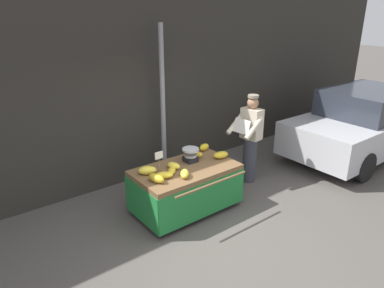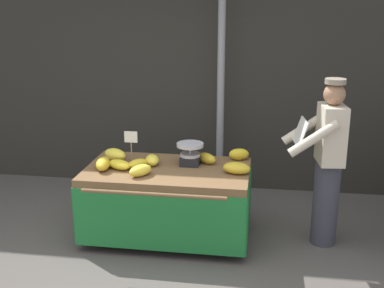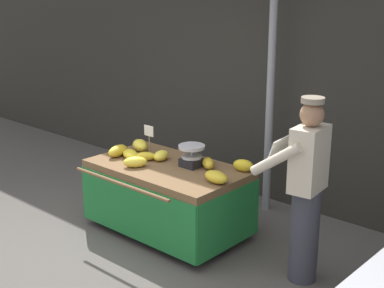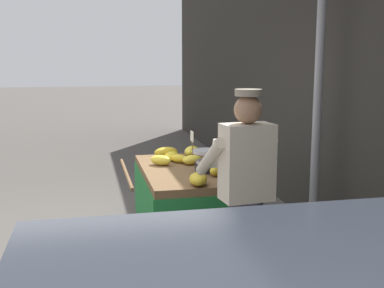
{
  "view_description": "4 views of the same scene",
  "coord_description": "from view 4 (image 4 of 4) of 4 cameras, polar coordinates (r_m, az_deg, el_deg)",
  "views": [
    {
      "loc": [
        -2.94,
        -3.17,
        3.18
      ],
      "look_at": [
        0.3,
        1.01,
        1.14
      ],
      "focal_mm": 33.09,
      "sensor_mm": 36.0,
      "label": 1
    },
    {
      "loc": [
        1.11,
        -3.63,
        2.42
      ],
      "look_at": [
        0.41,
        1.0,
        1.04
      ],
      "focal_mm": 45.52,
      "sensor_mm": 36.0,
      "label": 2
    },
    {
      "loc": [
        4.04,
        -2.96,
        2.65
      ],
      "look_at": [
        0.43,
        1.07,
        1.05
      ],
      "focal_mm": 51.58,
      "sensor_mm": 36.0,
      "label": 3
    },
    {
      "loc": [
        5.17,
        -0.06,
        1.93
      ],
      "look_at": [
        0.59,
        0.94,
        1.11
      ],
      "focal_mm": 45.74,
      "sensor_mm": 36.0,
      "label": 4
    }
  ],
  "objects": [
    {
      "name": "banana_bunch_7",
      "position": [
        4.68,
        6.03,
        -3.74
      ],
      "size": [
        0.24,
        0.18,
        0.13
      ],
      "primitive_type": "ellipsoid",
      "rotation": [
        0.0,
        0.0,
        1.82
      ],
      "color": "gold",
      "rests_on": "banana_cart"
    },
    {
      "name": "banana_bunch_0",
      "position": [
        5.53,
        -1.51,
        -1.71
      ],
      "size": [
        0.24,
        0.24,
        0.1
      ],
      "primitive_type": "ellipsoid",
      "rotation": [
        0.0,
        0.0,
        2.38
      ],
      "color": "gold",
      "rests_on": "banana_cart"
    },
    {
      "name": "banana_bunch_1",
      "position": [
        4.94,
        2.96,
        -3.05
      ],
      "size": [
        0.26,
        0.25,
        0.11
      ],
      "primitive_type": "ellipsoid",
      "rotation": [
        0.0,
        0.0,
        0.87
      ],
      "color": "gold",
      "rests_on": "banana_cart"
    },
    {
      "name": "back_wall",
      "position": [
        5.85,
        15.74,
        11.97
      ],
      "size": [
        16.0,
        0.24,
        4.36
      ],
      "primitive_type": "cube",
      "color": "#2D2B26",
      "rests_on": "ground"
    },
    {
      "name": "banana_bunch_5",
      "position": [
        5.44,
        0.01,
        -1.86
      ],
      "size": [
        0.2,
        0.26,
        0.11
      ],
      "primitive_type": "ellipsoid",
      "rotation": [
        0.0,
        0.0,
        0.32
      ],
      "color": "yellow",
      "rests_on": "banana_cart"
    },
    {
      "name": "banana_bunch_8",
      "position": [
        5.87,
        -0.02,
        -0.87
      ],
      "size": [
        0.32,
        0.28,
        0.13
      ],
      "primitive_type": "ellipsoid",
      "rotation": [
        0.0,
        0.0,
        1.05
      ],
      "color": "yellow",
      "rests_on": "banana_cart"
    },
    {
      "name": "price_sign",
      "position": [
        5.64,
        0.01,
        0.58
      ],
      "size": [
        0.14,
        0.01,
        0.34
      ],
      "color": "#997A51",
      "rests_on": "banana_cart"
    },
    {
      "name": "banana_bunch_2",
      "position": [
        5.69,
        -2.4,
        -1.38
      ],
      "size": [
        0.31,
        0.26,
        0.1
      ],
      "primitive_type": "ellipsoid",
      "rotation": [
        0.0,
        0.0,
        1.07
      ],
      "color": "yellow",
      "rests_on": "banana_cart"
    },
    {
      "name": "street_pole",
      "position": [
        5.17,
        14.44,
        4.51
      ],
      "size": [
        0.09,
        0.09,
        2.95
      ],
      "primitive_type": "cylinder",
      "color": "gray",
      "rests_on": "ground"
    },
    {
      "name": "vendor_person",
      "position": [
        3.76,
        6.23,
        -6.47
      ],
      "size": [
        0.61,
        0.56,
        1.71
      ],
      "color": "#383842",
      "rests_on": "ground"
    },
    {
      "name": "banana_cart",
      "position": [
        5.31,
        -0.45,
        -5.11
      ],
      "size": [
        1.7,
        1.18,
        0.77
      ],
      "color": "brown",
      "rests_on": "ground"
    },
    {
      "name": "weighing_scale",
      "position": [
        5.06,
        1.68,
        -1.99
      ],
      "size": [
        0.28,
        0.28,
        0.23
      ],
      "color": "black",
      "rests_on": "banana_cart"
    },
    {
      "name": "banana_bunch_3",
      "position": [
        5.41,
        -3.66,
        -1.9
      ],
      "size": [
        0.26,
        0.28,
        0.11
      ],
      "primitive_type": "ellipsoid",
      "rotation": [
        0.0,
        0.0,
        2.46
      ],
      "color": "yellow",
      "rests_on": "banana_cart"
    },
    {
      "name": "banana_bunch_6",
      "position": [
        5.84,
        -3.06,
        -0.96
      ],
      "size": [
        0.2,
        0.31,
        0.13
      ],
      "primitive_type": "ellipsoid",
      "rotation": [
        0.0,
        0.0,
        0.2
      ],
      "color": "gold",
      "rests_on": "banana_cart"
    },
    {
      "name": "ground_plane",
      "position": [
        5.53,
        -11.1,
        -10.76
      ],
      "size": [
        60.0,
        60.0,
        0.0
      ],
      "primitive_type": "plane",
      "color": "#514C47"
    },
    {
      "name": "banana_bunch_4",
      "position": [
        4.56,
        0.73,
        -4.11
      ],
      "size": [
        0.3,
        0.21,
        0.12
      ],
      "primitive_type": "ellipsoid",
      "rotation": [
        0.0,
        0.0,
        1.4
      ],
      "color": "gold",
      "rests_on": "banana_cart"
    }
  ]
}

